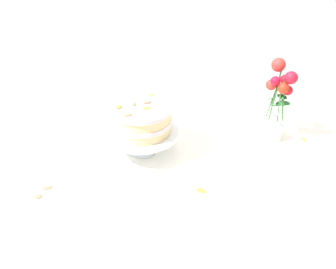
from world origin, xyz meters
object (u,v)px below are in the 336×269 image
Objects in this scene: layer_cake at (141,118)px; dining_table at (185,188)px; flower_vase at (277,106)px; cake_stand at (142,134)px.

dining_table is at bearing -33.04° from layer_cake.
dining_table is 4.04× the size of flower_vase.
cake_stand is 0.07m from layer_cake.
layer_cake is (-0.17, 0.11, 0.25)m from dining_table.
cake_stand reaches higher than dining_table.
layer_cake is 0.54m from flower_vase.
layer_cake reaches higher than cake_stand.
flower_vase is at bearing 11.59° from layer_cake.
dining_table is 4.83× the size of cake_stand.
layer_cake reaches higher than dining_table.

